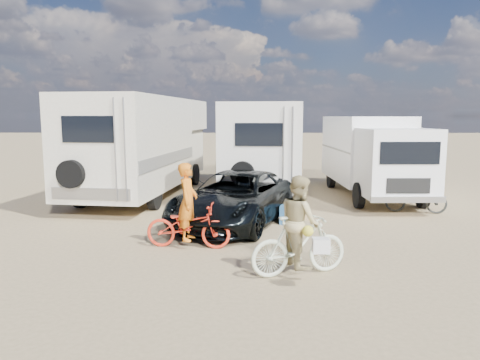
{
  "coord_description": "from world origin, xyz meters",
  "views": [
    {
      "loc": [
        -0.75,
        -9.78,
        2.92
      ],
      "look_at": [
        -0.9,
        1.67,
        1.3
      ],
      "focal_mm": 33.84,
      "sensor_mm": 36.0,
      "label": 1
    }
  ],
  "objects_px": {
    "dark_suv": "(236,198)",
    "cooler": "(291,215)",
    "rider_woman": "(299,231)",
    "bike_parked": "(416,198)",
    "rider_man": "(188,210)",
    "crate": "(296,213)",
    "bike_man": "(188,226)",
    "bike_woman": "(299,245)",
    "box_truck": "(372,157)",
    "rv_left": "(145,147)",
    "rv_main": "(265,150)"
  },
  "relations": [
    {
      "from": "box_truck",
      "to": "bike_man",
      "type": "bearing_deg",
      "value": -133.18
    },
    {
      "from": "bike_man",
      "to": "bike_woman",
      "type": "bearing_deg",
      "value": -120.69
    },
    {
      "from": "bike_man",
      "to": "box_truck",
      "type": "bearing_deg",
      "value": -35.11
    },
    {
      "from": "rv_left",
      "to": "bike_man",
      "type": "bearing_deg",
      "value": -62.97
    },
    {
      "from": "rv_left",
      "to": "cooler",
      "type": "distance_m",
      "value": 6.95
    },
    {
      "from": "bike_parked",
      "to": "bike_man",
      "type": "bearing_deg",
      "value": 134.6
    },
    {
      "from": "box_truck",
      "to": "rv_left",
      "type": "bearing_deg",
      "value": 176.4
    },
    {
      "from": "cooler",
      "to": "crate",
      "type": "distance_m",
      "value": 0.57
    },
    {
      "from": "bike_man",
      "to": "rider_man",
      "type": "bearing_deg",
      "value": 0.0
    },
    {
      "from": "bike_man",
      "to": "bike_woman",
      "type": "xyz_separation_m",
      "value": [
        2.27,
        -1.73,
        0.06
      ]
    },
    {
      "from": "bike_man",
      "to": "bike_woman",
      "type": "distance_m",
      "value": 2.86
    },
    {
      "from": "rv_left",
      "to": "rider_man",
      "type": "relative_size",
      "value": 5.08
    },
    {
      "from": "box_truck",
      "to": "bike_parked",
      "type": "height_order",
      "value": "box_truck"
    },
    {
      "from": "box_truck",
      "to": "cooler",
      "type": "relative_size",
      "value": 11.5
    },
    {
      "from": "bike_man",
      "to": "cooler",
      "type": "relative_size",
      "value": 3.11
    },
    {
      "from": "rv_main",
      "to": "box_truck",
      "type": "relative_size",
      "value": 1.09
    },
    {
      "from": "rider_woman",
      "to": "bike_parked",
      "type": "bearing_deg",
      "value": -55.15
    },
    {
      "from": "dark_suv",
      "to": "bike_man",
      "type": "distance_m",
      "value": 2.54
    },
    {
      "from": "rider_woman",
      "to": "crate",
      "type": "height_order",
      "value": "rider_woman"
    },
    {
      "from": "dark_suv",
      "to": "cooler",
      "type": "relative_size",
      "value": 8.37
    },
    {
      "from": "rider_woman",
      "to": "bike_parked",
      "type": "relative_size",
      "value": 0.95
    },
    {
      "from": "rider_man",
      "to": "rider_woman",
      "type": "bearing_deg",
      "value": -120.69
    },
    {
      "from": "dark_suv",
      "to": "bike_woman",
      "type": "xyz_separation_m",
      "value": [
        1.24,
        -4.05,
        -0.15
      ]
    },
    {
      "from": "rider_man",
      "to": "bike_man",
      "type": "bearing_deg",
      "value": 0.0
    },
    {
      "from": "box_truck",
      "to": "cooler",
      "type": "bearing_deg",
      "value": -129.49
    },
    {
      "from": "bike_man",
      "to": "crate",
      "type": "xyz_separation_m",
      "value": [
        2.72,
        2.84,
        -0.31
      ]
    },
    {
      "from": "box_truck",
      "to": "rider_woman",
      "type": "distance_m",
      "value": 9.06
    },
    {
      "from": "bike_parked",
      "to": "crate",
      "type": "xyz_separation_m",
      "value": [
        -3.74,
        -0.94,
        -0.28
      ]
    },
    {
      "from": "rider_man",
      "to": "crate",
      "type": "bearing_deg",
      "value": -37.08
    },
    {
      "from": "rv_main",
      "to": "dark_suv",
      "type": "relative_size",
      "value": 1.49
    },
    {
      "from": "rv_main",
      "to": "bike_parked",
      "type": "xyz_separation_m",
      "value": [
        4.47,
        -3.46,
        -1.2
      ]
    },
    {
      "from": "dark_suv",
      "to": "bike_woman",
      "type": "height_order",
      "value": "dark_suv"
    },
    {
      "from": "crate",
      "to": "bike_parked",
      "type": "bearing_deg",
      "value": 14.05
    },
    {
      "from": "rv_left",
      "to": "box_truck",
      "type": "bearing_deg",
      "value": 5.04
    },
    {
      "from": "rider_man",
      "to": "crate",
      "type": "relative_size",
      "value": 3.73
    },
    {
      "from": "rider_man",
      "to": "cooler",
      "type": "bearing_deg",
      "value": -40.95
    },
    {
      "from": "rider_woman",
      "to": "bike_parked",
      "type": "distance_m",
      "value": 6.93
    },
    {
      "from": "box_truck",
      "to": "rider_man",
      "type": "bearing_deg",
      "value": -133.18
    },
    {
      "from": "rv_main",
      "to": "cooler",
      "type": "xyz_separation_m",
      "value": [
        0.54,
        -4.93,
        -1.43
      ]
    },
    {
      "from": "dark_suv",
      "to": "bike_woman",
      "type": "relative_size",
      "value": 2.72
    },
    {
      "from": "bike_woman",
      "to": "rider_man",
      "type": "bearing_deg",
      "value": 34.74
    },
    {
      "from": "rv_main",
      "to": "bike_parked",
      "type": "height_order",
      "value": "rv_main"
    },
    {
      "from": "rv_main",
      "to": "cooler",
      "type": "height_order",
      "value": "rv_main"
    },
    {
      "from": "dark_suv",
      "to": "cooler",
      "type": "distance_m",
      "value": 1.57
    },
    {
      "from": "bike_woman",
      "to": "crate",
      "type": "height_order",
      "value": "bike_woman"
    },
    {
      "from": "bike_woman",
      "to": "bike_parked",
      "type": "bearing_deg",
      "value": -55.15
    },
    {
      "from": "bike_woman",
      "to": "bike_parked",
      "type": "distance_m",
      "value": 6.92
    },
    {
      "from": "box_truck",
      "to": "dark_suv",
      "type": "xyz_separation_m",
      "value": [
        -4.83,
        -4.24,
        -0.74
      ]
    },
    {
      "from": "rv_main",
      "to": "crate",
      "type": "height_order",
      "value": "rv_main"
    },
    {
      "from": "rv_main",
      "to": "rider_woman",
      "type": "xyz_separation_m",
      "value": [
        0.28,
        -8.97,
        -0.83
      ]
    }
  ]
}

